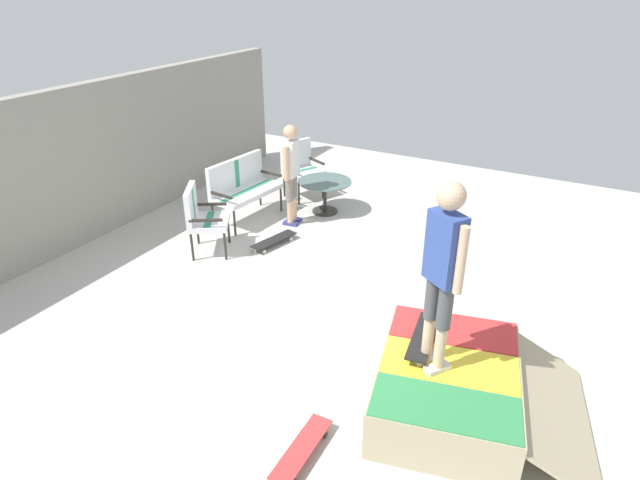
{
  "coord_description": "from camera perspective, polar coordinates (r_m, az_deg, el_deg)",
  "views": [
    {
      "loc": [
        -5.2,
        -2.81,
        3.77
      ],
      "look_at": [
        0.15,
        0.13,
        0.7
      ],
      "focal_mm": 30.21,
      "sensor_mm": 36.0,
      "label": 1
    }
  ],
  "objects": [
    {
      "name": "back_wall_cinderblock",
      "position": [
        8.95,
        -23.0,
        7.63
      ],
      "size": [
        9.0,
        0.2,
        2.32
      ],
      "color": "gray",
      "rests_on": "ground_plane"
    },
    {
      "name": "person_skater",
      "position": [
        4.61,
        12.91,
        -2.51
      ],
      "size": [
        0.35,
        0.41,
        1.8
      ],
      "color": "silver",
      "rests_on": "skate_ramp"
    },
    {
      "name": "skateboard_on_ramp",
      "position": [
        5.38,
        10.87,
        -10.07
      ],
      "size": [
        0.82,
        0.31,
        0.1
      ],
      "color": "black",
      "rests_on": "skate_ramp"
    },
    {
      "name": "patio_table",
      "position": [
        9.22,
        0.53,
        5.3
      ],
      "size": [
        0.9,
        0.9,
        0.57
      ],
      "color": "#2D2823",
      "rests_on": "ground_plane"
    },
    {
      "name": "skate_ramp",
      "position": [
        5.41,
        13.62,
        -14.77
      ],
      "size": [
        2.06,
        2.27,
        0.51
      ],
      "color": "tan",
      "rests_on": "ground_plane"
    },
    {
      "name": "patio_chair_by_wall",
      "position": [
        7.97,
        -12.53,
        2.71
      ],
      "size": [
        0.82,
        0.8,
        1.02
      ],
      "color": "#2D2823",
      "rests_on": "ground_plane"
    },
    {
      "name": "ground_plane",
      "position": [
        7.04,
        0.33,
        -6.17
      ],
      "size": [
        12.0,
        12.0,
        0.1
      ],
      "primitive_type": "cube",
      "color": "beige"
    },
    {
      "name": "patio_bench",
      "position": [
        9.01,
        -8.31,
        5.93
      ],
      "size": [
        1.3,
        0.68,
        1.02
      ],
      "color": "#2D2823",
      "rests_on": "ground_plane"
    },
    {
      "name": "skateboard_spare",
      "position": [
        4.97,
        -1.94,
        -21.25
      ],
      "size": [
        0.8,
        0.22,
        0.1
      ],
      "color": "#B23838",
      "rests_on": "ground_plane"
    },
    {
      "name": "skateboard_by_bench",
      "position": [
        8.22,
        -4.89,
        -0.02
      ],
      "size": [
        0.82,
        0.38,
        0.1
      ],
      "color": "black",
      "rests_on": "ground_plane"
    },
    {
      "name": "person_watching",
      "position": [
        8.61,
        -3.09,
        7.61
      ],
      "size": [
        0.47,
        0.29,
        1.65
      ],
      "color": "navy",
      "rests_on": "ground_plane"
    },
    {
      "name": "patio_chair_near_house",
      "position": [
        9.89,
        -2.16,
        8.08
      ],
      "size": [
        0.79,
        0.76,
        1.02
      ],
      "color": "#2D2823",
      "rests_on": "ground_plane"
    }
  ]
}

